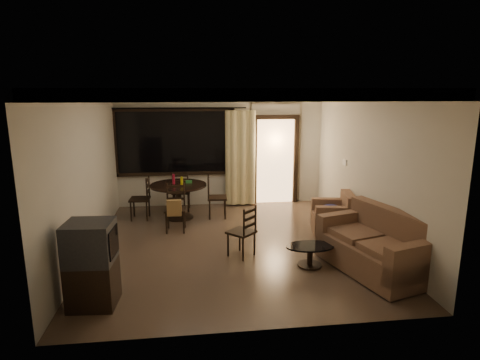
{
  "coord_description": "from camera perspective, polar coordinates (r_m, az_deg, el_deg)",
  "views": [
    {
      "loc": [
        -0.73,
        -6.94,
        2.77
      ],
      "look_at": [
        0.15,
        0.2,
        1.17
      ],
      "focal_mm": 30.0,
      "sensor_mm": 36.0,
      "label": 1
    }
  ],
  "objects": [
    {
      "name": "ground",
      "position": [
        7.51,
        -1.0,
        -9.11
      ],
      "size": [
        5.5,
        5.5,
        0.0
      ],
      "primitive_type": "plane",
      "color": "#7F6651",
      "rests_on": "ground"
    },
    {
      "name": "room_shell",
      "position": [
        8.86,
        1.58,
        6.46
      ],
      "size": [
        5.5,
        6.7,
        5.5
      ],
      "color": "beige",
      "rests_on": "ground"
    },
    {
      "name": "dining_table",
      "position": [
        8.92,
        -8.73,
        -1.63
      ],
      "size": [
        1.23,
        1.23,
        0.99
      ],
      "rotation": [
        0.0,
        0.0,
        -0.05
      ],
      "color": "black",
      "rests_on": "ground"
    },
    {
      "name": "dining_chair_west",
      "position": [
        9.11,
        -13.93,
        -3.66
      ],
      "size": [
        0.44,
        0.44,
        0.95
      ],
      "rotation": [
        0.0,
        0.0,
        -1.62
      ],
      "color": "black",
      "rests_on": "ground"
    },
    {
      "name": "dining_chair_east",
      "position": [
        8.97,
        -3.33,
        -3.56
      ],
      "size": [
        0.44,
        0.44,
        0.95
      ],
      "rotation": [
        0.0,
        0.0,
        1.52
      ],
      "color": "black",
      "rests_on": "ground"
    },
    {
      "name": "dining_chair_south",
      "position": [
        8.18,
        -9.15,
        -5.15
      ],
      "size": [
        0.44,
        0.5,
        0.95
      ],
      "rotation": [
        0.0,
        0.0,
        -0.05
      ],
      "color": "black",
      "rests_on": "ground"
    },
    {
      "name": "dining_chair_north",
      "position": [
        9.56,
        -8.34,
        -2.67
      ],
      "size": [
        0.44,
        0.44,
        0.95
      ],
      "rotation": [
        0.0,
        0.0,
        3.09
      ],
      "color": "black",
      "rests_on": "ground"
    },
    {
      "name": "tv_cabinet",
      "position": [
        5.65,
        -20.34,
        -11.16
      ],
      "size": [
        0.64,
        0.58,
        1.14
      ],
      "rotation": [
        0.0,
        0.0,
        -0.06
      ],
      "color": "black",
      "rests_on": "ground"
    },
    {
      "name": "sofa",
      "position": [
        6.7,
        18.87,
        -9.11
      ],
      "size": [
        1.4,
        1.96,
        0.94
      ],
      "rotation": [
        0.0,
        0.0,
        0.29
      ],
      "color": "#42281F",
      "rests_on": "ground"
    },
    {
      "name": "armchair",
      "position": [
        8.25,
        13.38,
        -5.05
      ],
      "size": [
        0.9,
        0.9,
        0.78
      ],
      "rotation": [
        0.0,
        0.0,
        -0.18
      ],
      "color": "#42281F",
      "rests_on": "ground"
    },
    {
      "name": "coffee_table",
      "position": [
        6.65,
        9.93,
        -10.08
      ],
      "size": [
        0.79,
        0.48,
        0.35
      ],
      "rotation": [
        0.0,
        0.0,
        -0.37
      ],
      "color": "black",
      "rests_on": "ground"
    },
    {
      "name": "side_chair",
      "position": [
        6.91,
        0.27,
        -8.68
      ],
      "size": [
        0.56,
        0.56,
        0.9
      ],
      "rotation": [
        0.0,
        0.0,
        3.92
      ],
      "color": "black",
      "rests_on": "ground"
    }
  ]
}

